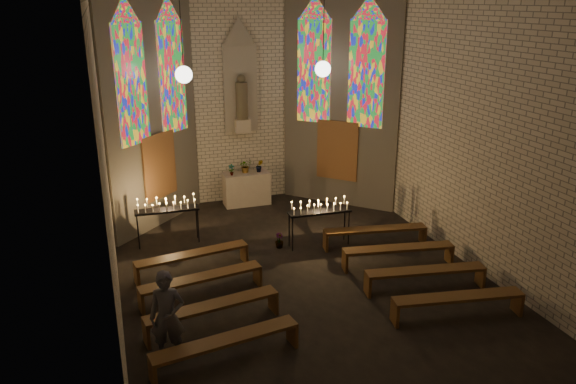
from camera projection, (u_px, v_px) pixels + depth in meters
The scene contains 18 objects.
floor at pixel (308, 284), 12.50m from camera, with size 12.00×12.00×0.00m, color black.
room at pixel (264, 94), 14.31m from camera, with size 8.22×12.43×7.00m.
altar at pixel (247, 189), 17.22m from camera, with size 1.40×0.60×1.00m, color #C2B29E.
flower_vase_left at pixel (231, 170), 16.79m from camera, with size 0.18×0.12×0.34m, color #4C723F.
flower_vase_center at pixel (245, 166), 17.07m from camera, with size 0.38×0.33×0.42m, color #4C723F.
flower_vase_right at pixel (259, 166), 17.11m from camera, with size 0.22×0.17×0.39m, color #4C723F.
aisle_flower_pot at pixel (279, 240), 14.29m from camera, with size 0.22×0.22×0.39m, color #4C723F.
votive_stand_left at pixel (167, 207), 14.27m from camera, with size 1.62×0.44×1.18m.
votive_stand_right at pixel (319, 209), 14.15m from camera, with size 1.62×0.44×1.18m.
pew_left_0 at pixel (192, 257), 12.90m from camera, with size 2.67×0.79×0.51m.
pew_right_0 at pixel (375, 232), 14.28m from camera, with size 2.67×0.79×0.51m.
pew_left_1 at pixel (202, 280), 11.82m from camera, with size 2.67×0.79×0.51m.
pew_right_1 at pixel (398, 251), 13.21m from camera, with size 2.67×0.79×0.51m.
pew_left_2 at pixel (213, 308), 10.75m from camera, with size 2.67×0.79×0.51m.
pew_right_2 at pixel (426, 273), 12.13m from camera, with size 2.67×0.79×0.51m.
pew_left_3 at pixel (226, 343), 9.67m from camera, with size 2.67×0.79×0.51m.
pew_right_3 at pixel (458, 300), 11.05m from camera, with size 2.67×0.79×0.51m.
visitor at pixel (167, 317), 9.67m from camera, with size 0.61×0.40×1.68m, color #4C4B55.
Camera 1 is at (-3.92, -10.43, 6.04)m, focal length 35.00 mm.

